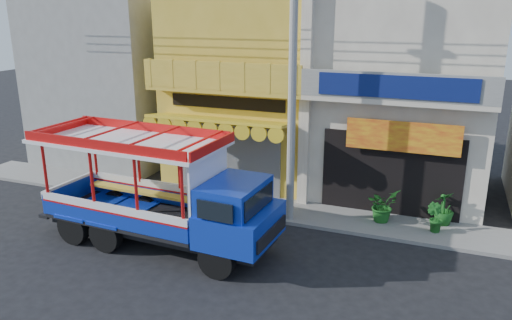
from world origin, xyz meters
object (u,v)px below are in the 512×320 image
Objects in this scene: utility_pole at (297,70)px; potted_plant_b at (435,218)px; songthaew_truck at (172,196)px; potted_plant_a at (382,205)px; potted_plant_c at (444,208)px; green_sign at (204,189)px.

utility_pole reaches higher than potted_plant_b.
songthaew_truck reaches higher than potted_plant_a.
songthaew_truck is at bearing -131.62° from utility_pole.
potted_plant_c reaches higher than potted_plant_b.
songthaew_truck is (-2.75, -3.09, -3.37)m from utility_pole.
songthaew_truck is at bearing -15.77° from potted_plant_c.
utility_pole is 30.49× the size of potted_plant_b.
potted_plant_a reaches higher than green_sign.
songthaew_truck is 8.13m from potted_plant_b.
potted_plant_a is 1.00× the size of potted_plant_c.
potted_plant_c is (1.89, 0.45, 0.00)m from potted_plant_a.
songthaew_truck reaches higher than potted_plant_c.
green_sign is 0.82× the size of potted_plant_a.
potted_plant_c is at bearing -43.08° from potted_plant_a.
potted_plant_b reaches higher than green_sign.
potted_plant_c is at bearing -82.96° from potted_plant_b.
utility_pole is 6.51m from potted_plant_c.
utility_pole reaches higher than potted_plant_c.
utility_pole reaches higher than green_sign.
potted_plant_a is (5.49, 4.00, -0.99)m from songthaew_truck.
potted_plant_a is 1.66m from potted_plant_b.
potted_plant_a is at bearing 18.27° from utility_pole.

